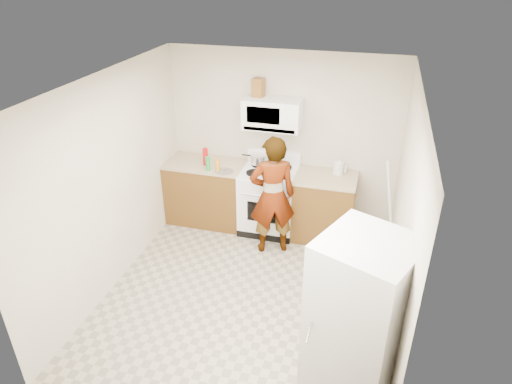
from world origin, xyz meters
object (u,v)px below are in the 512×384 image
(microwave, at_px, (272,114))
(kettle, at_px, (339,168))
(gas_range, at_px, (269,199))
(person, at_px, (272,196))
(saucepan, at_px, (259,159))
(fridge, at_px, (359,328))

(microwave, height_order, kettle, microwave)
(microwave, bearing_deg, gas_range, -90.00)
(person, height_order, saucepan, person)
(person, bearing_deg, fridge, 98.16)
(saucepan, bearing_deg, kettle, -0.61)
(gas_range, bearing_deg, microwave, 90.00)
(fridge, distance_m, kettle, 2.78)
(microwave, height_order, person, microwave)
(microwave, bearing_deg, fridge, -62.80)
(person, relative_size, saucepan, 7.34)
(saucepan, bearing_deg, microwave, -7.95)
(gas_range, relative_size, microwave, 1.49)
(gas_range, bearing_deg, saucepan, 141.58)
(microwave, bearing_deg, person, -75.23)
(fridge, relative_size, kettle, 10.56)
(gas_range, relative_size, kettle, 7.02)
(microwave, height_order, fridge, microwave)
(microwave, relative_size, fridge, 0.45)
(kettle, bearing_deg, saucepan, -176.17)
(gas_range, distance_m, fridge, 2.96)
(microwave, distance_m, kettle, 1.15)
(gas_range, distance_m, person, 0.61)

